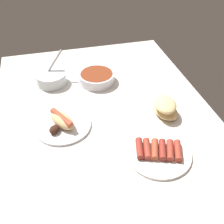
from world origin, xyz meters
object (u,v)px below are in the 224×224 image
object	(u,v)px
bowl_chili	(97,77)
plate_hotdog_assembled	(62,123)
plate_sausages	(158,152)
bread_stack	(165,108)
bowl_coleslaw	(51,78)

from	to	relation	value
bowl_chili	plate_hotdog_assembled	bearing A→B (deg)	144.85
plate_hotdog_assembled	plate_sausages	bearing A→B (deg)	-125.79
plate_hotdog_assembled	plate_sausages	distance (cm)	38.62
bread_stack	bowl_chili	size ratio (longest dim) A/B	0.78
plate_sausages	bowl_chili	bearing A→B (deg)	13.07
bowl_chili	plate_sausages	size ratio (longest dim) A/B	0.73
bowl_chili	plate_hotdog_assembled	size ratio (longest dim) A/B	0.77
bread_stack	plate_hotdog_assembled	world-z (taller)	bread_stack
bread_stack	bowl_coleslaw	size ratio (longest dim) A/B	0.89
bowl_chili	bowl_coleslaw	distance (cm)	21.69
bread_stack	plate_sausages	distance (cm)	22.38
bowl_coleslaw	bowl_chili	bearing A→B (deg)	-101.05
bread_stack	bowl_coleslaw	distance (cm)	55.94
bread_stack	bowl_chili	xyz separation A→B (cm)	(30.88, 22.32, -0.98)
plate_sausages	bowl_coleslaw	xyz separation A→B (cm)	(54.58, 33.00, 1.91)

